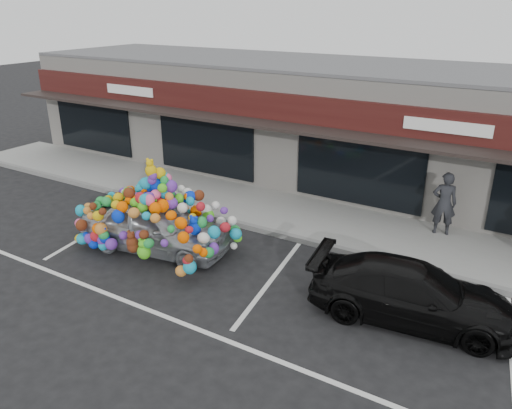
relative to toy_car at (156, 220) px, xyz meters
The scene contains 11 objects.
ground 1.15m from the toy_car, ahead, with size 90.00×90.00×0.00m, color black.
shop_building 8.50m from the toy_car, 84.99° to the left, with size 24.00×7.20×4.31m.
sidewalk 4.07m from the toy_car, 79.43° to the left, with size 26.00×3.00×0.15m, color gray.
kerb 2.66m from the toy_car, 73.20° to the left, with size 26.00×0.18×0.16m, color slate.
parking_stripe_left 2.62m from the toy_car, behind, with size 0.12×4.40×0.01m, color silver.
parking_stripe_mid 3.64m from the toy_car, ahead, with size 0.12×4.40×0.01m, color silver.
parking_stripe_right 8.98m from the toy_car, ahead, with size 0.12×4.40×0.01m, color silver.
lane_line 3.72m from the toy_car, 41.00° to the right, with size 14.00×0.12×0.01m, color silver.
toy_car is the anchor object (origin of this frame).
black_sedan 6.88m from the toy_car, ahead, with size 4.34×1.76×1.26m, color black.
pedestrian_a 8.10m from the toy_car, 36.20° to the left, with size 0.68×0.44×1.85m, color black.
Camera 1 is at (7.99, -9.11, 6.36)m, focal length 35.00 mm.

